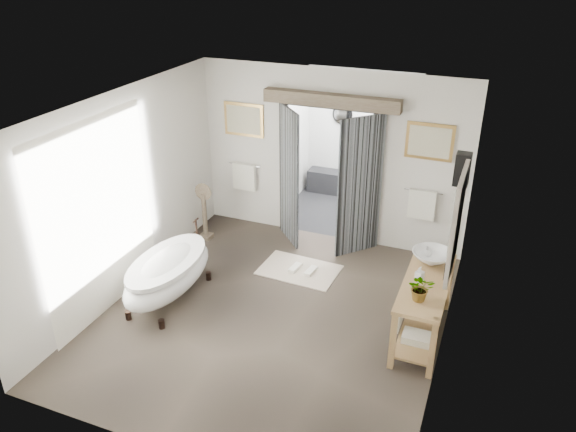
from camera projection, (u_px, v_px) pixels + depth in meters
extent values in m
plane|color=brown|center=(272.00, 315.00, 7.74)|extent=(5.00, 5.00, 0.00)
cube|color=silver|center=(160.00, 339.00, 5.01)|extent=(4.50, 0.02, 2.90)
cube|color=silver|center=(123.00, 195.00, 7.84)|extent=(0.02, 5.00, 2.90)
cube|color=silver|center=(453.00, 254.00, 6.35)|extent=(0.02, 5.00, 2.90)
cube|color=silver|center=(247.00, 146.00, 9.69)|extent=(1.45, 0.02, 2.90)
cube|color=silver|center=(425.00, 170.00, 8.68)|extent=(1.45, 0.02, 2.90)
cube|color=silver|center=(333.00, 87.00, 8.67)|extent=(1.60, 0.02, 0.60)
cube|color=silver|center=(269.00, 109.00, 6.46)|extent=(4.50, 5.00, 0.02)
cube|color=silver|center=(99.00, 219.00, 7.37)|extent=(0.02, 2.20, 2.70)
cube|color=gray|center=(457.00, 223.00, 6.50)|extent=(0.05, 0.95, 1.25)
cube|color=silver|center=(454.00, 223.00, 6.51)|extent=(0.01, 0.80, 1.10)
cube|color=black|center=(462.00, 169.00, 7.48)|extent=(0.20, 0.20, 0.45)
sphere|color=#FFCC8C|center=(462.00, 169.00, 7.48)|extent=(0.10, 0.10, 0.10)
cube|color=black|center=(344.00, 212.00, 10.65)|extent=(2.20, 2.00, 0.01)
cube|color=silver|center=(351.00, 80.00, 9.55)|extent=(2.20, 2.00, 0.02)
cube|color=white|center=(362.00, 134.00, 10.94)|extent=(2.20, 0.02, 2.50)
cube|color=white|center=(291.00, 142.00, 10.47)|extent=(0.02, 2.00, 2.50)
cube|color=white|center=(408.00, 158.00, 9.74)|extent=(0.02, 2.00, 2.50)
cube|color=black|center=(356.00, 185.00, 11.24)|extent=(2.00, 0.35, 0.45)
cylinder|color=silver|center=(342.00, 115.00, 10.89)|extent=(0.40, 0.03, 0.40)
cylinder|color=silver|center=(383.00, 119.00, 10.62)|extent=(0.40, 0.03, 0.40)
cube|color=black|center=(286.00, 168.00, 9.58)|extent=(0.07, 0.10, 2.30)
cube|color=black|center=(377.00, 181.00, 9.05)|extent=(0.07, 0.10, 2.30)
cube|color=black|center=(333.00, 106.00, 8.80)|extent=(1.67, 0.10, 0.07)
cube|color=black|center=(289.00, 177.00, 9.22)|extent=(0.57, 0.62, 2.30)
cube|color=black|center=(360.00, 187.00, 8.82)|extent=(0.57, 0.62, 2.30)
cube|color=#70614F|center=(331.00, 100.00, 8.67)|extent=(2.20, 0.20, 0.20)
cube|color=#BD8E46|center=(244.00, 120.00, 9.47)|extent=(0.72, 0.03, 0.57)
cube|color=beige|center=(243.00, 120.00, 9.46)|extent=(0.62, 0.01, 0.47)
cube|color=#BD8E46|center=(430.00, 142.00, 8.44)|extent=(0.72, 0.03, 0.57)
cube|color=beige|center=(429.00, 142.00, 8.43)|extent=(0.62, 0.01, 0.47)
cylinder|color=silver|center=(244.00, 165.00, 9.79)|extent=(0.60, 0.02, 0.02)
cube|color=white|center=(244.00, 177.00, 9.87)|extent=(0.42, 0.08, 0.48)
cylinder|color=silver|center=(423.00, 191.00, 8.76)|extent=(0.60, 0.02, 0.02)
cube|color=white|center=(422.00, 204.00, 8.84)|extent=(0.42, 0.08, 0.48)
cylinder|color=black|center=(128.00, 315.00, 7.63)|extent=(0.09, 0.09, 0.13)
cylinder|color=black|center=(162.00, 324.00, 7.45)|extent=(0.09, 0.09, 0.13)
cylinder|color=black|center=(178.00, 269.00, 8.69)|extent=(0.09, 0.09, 0.13)
cylinder|color=black|center=(208.00, 276.00, 8.52)|extent=(0.09, 0.09, 0.13)
ellipsoid|color=white|center=(168.00, 274.00, 7.92)|extent=(0.81, 1.81, 0.57)
cylinder|color=black|center=(196.00, 227.00, 8.46)|extent=(0.03, 0.03, 0.23)
cube|color=tan|center=(393.00, 339.00, 6.61)|extent=(0.07, 0.07, 0.85)
cube|color=tan|center=(433.00, 348.00, 6.46)|extent=(0.07, 0.07, 0.85)
cube|color=tan|center=(415.00, 276.00, 7.84)|extent=(0.07, 0.07, 0.85)
cube|color=tan|center=(449.00, 283.00, 7.69)|extent=(0.07, 0.07, 0.85)
cube|color=tan|center=(427.00, 282.00, 6.97)|extent=(0.55, 1.60, 0.05)
cube|color=tan|center=(421.00, 326.00, 7.27)|extent=(0.45, 1.50, 0.03)
cylinder|color=silver|center=(403.00, 293.00, 7.16)|extent=(0.02, 1.40, 0.02)
cube|color=white|center=(400.00, 312.00, 7.13)|extent=(0.06, 0.34, 0.42)
cube|color=white|center=(417.00, 338.00, 6.95)|extent=(0.35, 0.25, 0.10)
cube|color=white|center=(426.00, 307.00, 7.53)|extent=(0.35, 0.25, 0.10)
cube|color=#70614F|center=(206.00, 236.00, 9.72)|extent=(0.20, 0.20, 0.07)
cylinder|color=#70614F|center=(205.00, 215.00, 9.54)|extent=(0.08, 0.08, 0.76)
cylinder|color=silver|center=(204.00, 191.00, 9.36)|extent=(0.27, 0.02, 0.27)
cylinder|color=#70614F|center=(203.00, 192.00, 9.35)|extent=(0.30, 0.01, 0.30)
cube|color=beige|center=(299.00, 270.00, 8.78)|extent=(1.24, 0.86, 0.01)
cube|color=silver|center=(295.00, 268.00, 8.77)|extent=(0.14, 0.29, 0.05)
cube|color=silver|center=(311.00, 271.00, 8.69)|extent=(0.14, 0.29, 0.05)
imported|color=white|center=(432.00, 257.00, 7.30)|extent=(0.56, 0.56, 0.18)
imported|color=gray|center=(421.00, 288.00, 6.52)|extent=(0.35, 0.32, 0.33)
imported|color=gray|center=(420.00, 274.00, 6.92)|extent=(0.12, 0.12, 0.20)
imported|color=gray|center=(427.00, 252.00, 7.42)|extent=(0.18, 0.18, 0.18)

